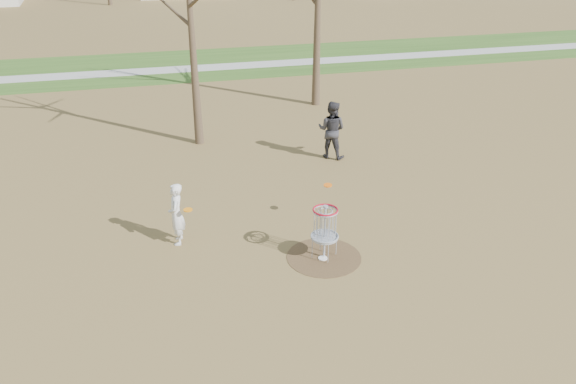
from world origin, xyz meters
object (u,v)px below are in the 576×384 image
object	(u,v)px
player_standing	(176,214)
disc_grounded	(323,258)
player_throwing	(332,130)
disc_golf_basket	(325,224)

from	to	relation	value
player_standing	disc_grounded	bearing A→B (deg)	71.65
player_throwing	disc_grounded	distance (m)	6.54
disc_grounded	player_throwing	bearing A→B (deg)	69.77
player_standing	player_throwing	size ratio (longest dim) A/B	0.82
player_standing	disc_grounded	xyz separation A→B (m)	(3.26, -1.65, -0.78)
player_throwing	disc_golf_basket	world-z (taller)	player_throwing
disc_golf_basket	disc_grounded	bearing A→B (deg)	-127.73
player_standing	disc_golf_basket	world-z (taller)	player_standing
player_standing	disc_golf_basket	distance (m)	3.67
player_throwing	disc_golf_basket	bearing A→B (deg)	105.74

